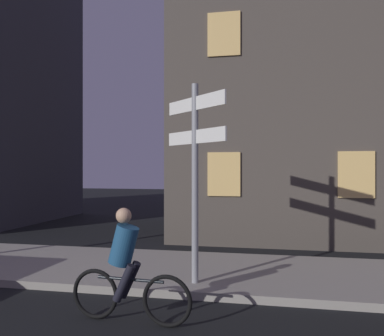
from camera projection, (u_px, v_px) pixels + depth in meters
sidewalk_kerb at (186, 271)px, 8.50m from camera, size 40.00×3.24×0.14m
signpost at (195, 162)px, 7.37m from camera, size 1.29×1.29×3.52m
cyclist at (127, 269)px, 5.84m from camera, size 1.82×0.36×1.61m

